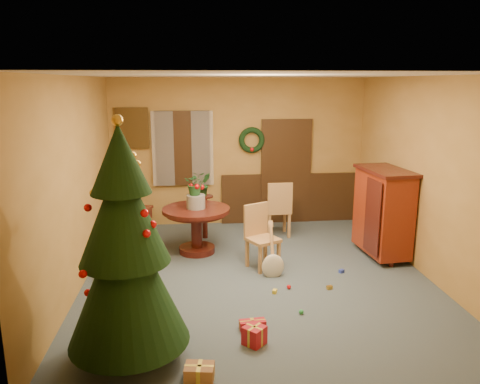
{
  "coord_description": "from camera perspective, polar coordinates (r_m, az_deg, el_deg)",
  "views": [
    {
      "loc": [
        -0.88,
        -6.42,
        2.82
      ],
      "look_at": [
        -0.21,
        0.4,
        1.2
      ],
      "focal_mm": 35.0,
      "sensor_mm": 36.0,
      "label": 1
    }
  ],
  "objects": [
    {
      "name": "room_envelope",
      "position": [
        9.34,
        1.13,
        2.81
      ],
      "size": [
        5.5,
        5.5,
        5.5
      ],
      "color": "#3A4654",
      "rests_on": "ground"
    },
    {
      "name": "dining_table",
      "position": [
        7.85,
        -5.34,
        -3.61
      ],
      "size": [
        1.13,
        1.13,
        0.77
      ],
      "color": "black",
      "rests_on": "floor"
    },
    {
      "name": "urn",
      "position": [
        7.75,
        -5.39,
        -1.16
      ],
      "size": [
        0.31,
        0.31,
        0.23
      ],
      "primitive_type": "cylinder",
      "color": "slate",
      "rests_on": "dining_table"
    },
    {
      "name": "centerpiece_plant",
      "position": [
        7.68,
        -5.44,
        1.07
      ],
      "size": [
        0.35,
        0.31,
        0.39
      ],
      "primitive_type": "imported",
      "color": "#1E4C23",
      "rests_on": "urn"
    },
    {
      "name": "chair_near",
      "position": [
        7.24,
        2.46,
        -5.12
      ],
      "size": [
        0.58,
        0.58,
        0.99
      ],
      "color": "#A97143",
      "rests_on": "floor"
    },
    {
      "name": "chair_far",
      "position": [
        8.64,
        4.71,
        -1.88
      ],
      "size": [
        0.47,
        0.47,
        1.05
      ],
      "color": "#A97143",
      "rests_on": "floor"
    },
    {
      "name": "guitar",
      "position": [
        6.92,
        4.06,
        -7.26
      ],
      "size": [
        0.44,
        0.57,
        0.76
      ],
      "primitive_type": null,
      "rotation": [
        -0.49,
        0.0,
        -0.23
      ],
      "color": "beige",
      "rests_on": "floor"
    },
    {
      "name": "plant_stand",
      "position": [
        8.58,
        -4.33,
        -2.41
      ],
      "size": [
        0.31,
        0.31,
        0.8
      ],
      "color": "black",
      "rests_on": "floor"
    },
    {
      "name": "stand_plant",
      "position": [
        8.45,
        -4.39,
        0.94
      ],
      "size": [
        0.29,
        0.26,
        0.42
      ],
      "primitive_type": "imported",
      "rotation": [
        0.0,
        0.0,
        0.4
      ],
      "color": "#19471E",
      "rests_on": "plant_stand"
    },
    {
      "name": "christmas_tree",
      "position": [
        4.76,
        -13.84,
        -6.97
      ],
      "size": [
        1.22,
        1.22,
        2.53
      ],
      "color": "#382111",
      "rests_on": "floor"
    },
    {
      "name": "writing_desk",
      "position": [
        8.47,
        -13.34,
        -2.86
      ],
      "size": [
        0.84,
        0.59,
        0.68
      ],
      "color": "black",
      "rests_on": "floor"
    },
    {
      "name": "sideboard",
      "position": [
        7.93,
        17.04,
        -2.14
      ],
      "size": [
        0.7,
        1.19,
        1.47
      ],
      "color": "#5A190A",
      "rests_on": "floor"
    },
    {
      "name": "gift_a",
      "position": [
        4.86,
        -4.97,
        -21.07
      ],
      "size": [
        0.31,
        0.24,
        0.15
      ],
      "color": "brown",
      "rests_on": "floor"
    },
    {
      "name": "gift_b",
      "position": [
        5.37,
        1.76,
        -17.06
      ],
      "size": [
        0.29,
        0.29,
        0.21
      ],
      "color": "maroon",
      "rests_on": "floor"
    },
    {
      "name": "gift_c",
      "position": [
        7.19,
        -15.59,
        -9.67
      ],
      "size": [
        0.32,
        0.29,
        0.14
      ],
      "color": "brown",
      "rests_on": "floor"
    },
    {
      "name": "gift_d",
      "position": [
        5.67,
        1.54,
        -15.86
      ],
      "size": [
        0.31,
        0.15,
        0.11
      ],
      "color": "maroon",
      "rests_on": "floor"
    },
    {
      "name": "toy_a",
      "position": [
        7.33,
        12.26,
        -9.4
      ],
      "size": [
        0.09,
        0.08,
        0.05
      ],
      "primitive_type": "cube",
      "rotation": [
        0.0,
        0.0,
        0.54
      ],
      "color": "#283BAE",
      "rests_on": "floor"
    },
    {
      "name": "toy_b",
      "position": [
        6.04,
        7.48,
        -14.29
      ],
      "size": [
        0.06,
        0.06,
        0.06
      ],
      "primitive_type": "sphere",
      "color": "green",
      "rests_on": "floor"
    },
    {
      "name": "toy_c",
      "position": [
        6.54,
        4.25,
        -11.99
      ],
      "size": [
        0.08,
        0.09,
        0.05
      ],
      "primitive_type": "cube",
      "rotation": [
        0.0,
        0.0,
        1.14
      ],
      "color": "yellow",
      "rests_on": "floor"
    },
    {
      "name": "toy_d",
      "position": [
        6.68,
        5.97,
        -11.43
      ],
      "size": [
        0.06,
        0.06,
        0.06
      ],
      "primitive_type": "sphere",
      "color": "red",
      "rests_on": "floor"
    },
    {
      "name": "toy_e",
      "position": [
        6.76,
        10.85,
        -11.36
      ],
      "size": [
        0.09,
        0.07,
        0.05
      ],
      "primitive_type": "cube",
      "rotation": [
        0.0,
        0.0,
        0.35
      ],
      "color": "gold",
      "rests_on": "floor"
    }
  ]
}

